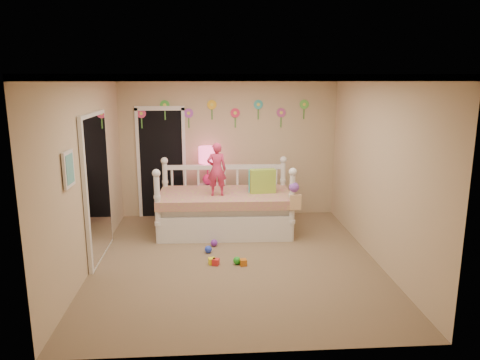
{
  "coord_description": "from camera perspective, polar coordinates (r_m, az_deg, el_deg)",
  "views": [
    {
      "loc": [
        -0.35,
        -6.08,
        2.57
      ],
      "look_at": [
        0.1,
        0.6,
        1.05
      ],
      "focal_mm": 33.82,
      "sensor_mm": 36.0,
      "label": 1
    }
  ],
  "objects": [
    {
      "name": "hanging_bag",
      "position": [
        7.15,
        6.83,
        -2.13
      ],
      "size": [
        0.2,
        0.16,
        0.36
      ],
      "primitive_type": null,
      "color": "beige",
      "rests_on": "daybed"
    },
    {
      "name": "wall_picture",
      "position": [
        5.52,
        -20.83,
        1.3
      ],
      "size": [
        0.05,
        0.34,
        0.42
      ],
      "primitive_type": "cube",
      "color": "white",
      "rests_on": "left_wall"
    },
    {
      "name": "pillow_lime",
      "position": [
        7.57,
        2.87,
        -0.14
      ],
      "size": [
        0.44,
        0.2,
        0.4
      ],
      "primitive_type": "cube",
      "rotation": [
        0.0,
        0.0,
        0.1
      ],
      "color": "#92BA39",
      "rests_on": "daybed"
    },
    {
      "name": "back_wall",
      "position": [
        8.43,
        -1.44,
        4.13
      ],
      "size": [
        4.0,
        0.01,
        2.6
      ],
      "primitive_type": "cube",
      "color": "tan",
      "rests_on": "floor"
    },
    {
      "name": "ceiling",
      "position": [
        6.09,
        -0.57,
        13.07
      ],
      "size": [
        4.0,
        4.5,
        0.01
      ],
      "primitive_type": "cube",
      "color": "white",
      "rests_on": "floor"
    },
    {
      "name": "closet_doorway",
      "position": [
        8.5,
        -9.88,
        2.2
      ],
      "size": [
        0.9,
        0.04,
        2.07
      ],
      "primitive_type": "cube",
      "color": "black",
      "rests_on": "back_wall"
    },
    {
      "name": "table_lamp",
      "position": [
        8.22,
        -4.12,
        2.59
      ],
      "size": [
        0.32,
        0.32,
        0.7
      ],
      "color": "#E81F6D",
      "rests_on": "nightstand"
    },
    {
      "name": "pillow_turquoise",
      "position": [
        7.61,
        2.6,
        -0.12
      ],
      "size": [
        0.41,
        0.22,
        0.39
      ],
      "primitive_type": "cube",
      "rotation": [
        0.0,
        0.0,
        -0.22
      ],
      "color": "#25BCB5",
      "rests_on": "daybed"
    },
    {
      "name": "nightstand",
      "position": [
        8.4,
        -4.04,
        -2.74
      ],
      "size": [
        0.4,
        0.32,
        0.65
      ],
      "primitive_type": "cube",
      "rotation": [
        0.0,
        0.0,
        0.04
      ],
      "color": "white",
      "rests_on": "floor"
    },
    {
      "name": "right_wall",
      "position": [
        6.64,
        16.95,
        1.21
      ],
      "size": [
        0.01,
        4.5,
        2.6
      ],
      "primitive_type": "cube",
      "color": "tan",
      "rests_on": "floor"
    },
    {
      "name": "flower_decals",
      "position": [
        8.35,
        -2.09,
        8.45
      ],
      "size": [
        3.4,
        0.02,
        0.5
      ],
      "primitive_type": null,
      "color": "#B2668C",
      "rests_on": "back_wall"
    },
    {
      "name": "toy_scatter",
      "position": [
        6.55,
        -2.7,
        -9.82
      ],
      "size": [
        1.16,
        1.48,
        0.11
      ],
      "primitive_type": null,
      "rotation": [
        0.0,
        0.0,
        -0.31
      ],
      "color": "#996666",
      "rests_on": "floor"
    },
    {
      "name": "floor",
      "position": [
        6.61,
        -0.52,
        -10.09
      ],
      "size": [
        4.0,
        4.5,
        0.01
      ],
      "primitive_type": "cube",
      "color": "#7F684C",
      "rests_on": "ground"
    },
    {
      "name": "crown_molding",
      "position": [
        6.09,
        -0.57,
        12.79
      ],
      "size": [
        4.0,
        4.5,
        0.06
      ],
      "primitive_type": null,
      "color": "white",
      "rests_on": "ceiling"
    },
    {
      "name": "daybed",
      "position": [
        7.63,
        -1.93,
        -2.11
      ],
      "size": [
        2.27,
        1.26,
        1.22
      ],
      "primitive_type": null,
      "rotation": [
        0.0,
        0.0,
        -0.02
      ],
      "color": "white",
      "rests_on": "floor"
    },
    {
      "name": "left_wall",
      "position": [
        6.43,
        -18.65,
        0.71
      ],
      "size": [
        0.01,
        4.5,
        2.6
      ],
      "primitive_type": "cube",
      "color": "tan",
      "rests_on": "floor"
    },
    {
      "name": "mirror_closet",
      "position": [
        6.75,
        -17.54,
        -0.82
      ],
      "size": [
        0.07,
        1.3,
        2.1
      ],
      "primitive_type": "cube",
      "color": "white",
      "rests_on": "left_wall"
    },
    {
      "name": "child",
      "position": [
        7.35,
        -2.96,
        1.36
      ],
      "size": [
        0.33,
        0.22,
        0.87
      ],
      "primitive_type": "imported",
      "rotation": [
        0.0,
        0.0,
        3.19
      ],
      "color": "#D5305C",
      "rests_on": "daybed"
    }
  ]
}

